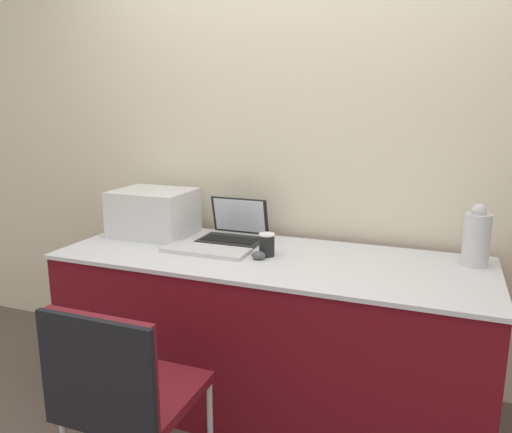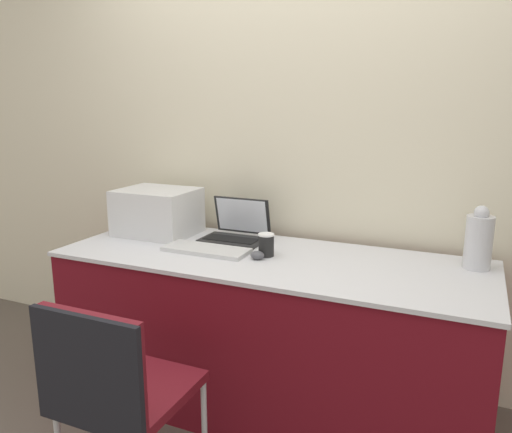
% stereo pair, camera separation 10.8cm
% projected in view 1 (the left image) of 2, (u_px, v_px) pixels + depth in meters
% --- Properties ---
extents(wall_back, '(8.00, 0.05, 2.60)m').
position_uv_depth(wall_back, '(298.00, 140.00, 2.68)').
color(wall_back, beige).
rests_on(wall_back, ground_plane).
extents(table, '(2.04, 0.75, 0.78)m').
position_uv_depth(table, '(269.00, 331.00, 2.47)').
color(table, maroon).
rests_on(table, ground_plane).
extents(printer, '(0.41, 0.34, 0.25)m').
position_uv_depth(printer, '(153.00, 211.00, 2.74)').
color(printer, silver).
rests_on(printer, table).
extents(laptop_left, '(0.32, 0.26, 0.22)m').
position_uv_depth(laptop_left, '(234.00, 231.00, 2.65)').
color(laptop_left, black).
rests_on(laptop_left, table).
extents(external_keyboard, '(0.43, 0.17, 0.02)m').
position_uv_depth(external_keyboard, '(206.00, 250.00, 2.44)').
color(external_keyboard, silver).
rests_on(external_keyboard, table).
extents(coffee_cup, '(0.08, 0.08, 0.11)m').
position_uv_depth(coffee_cup, '(267.00, 245.00, 2.38)').
color(coffee_cup, black).
rests_on(coffee_cup, table).
extents(mouse, '(0.07, 0.06, 0.04)m').
position_uv_depth(mouse, '(258.00, 255.00, 2.33)').
color(mouse, '#4C4C51').
rests_on(mouse, table).
extents(metal_pitcher, '(0.12, 0.12, 0.28)m').
position_uv_depth(metal_pitcher, '(477.00, 238.00, 2.22)').
color(metal_pitcher, silver).
rests_on(metal_pitcher, table).
extents(chair, '(0.44, 0.46, 0.82)m').
position_uv_depth(chair, '(120.00, 387.00, 1.76)').
color(chair, maroon).
rests_on(chair, ground_plane).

